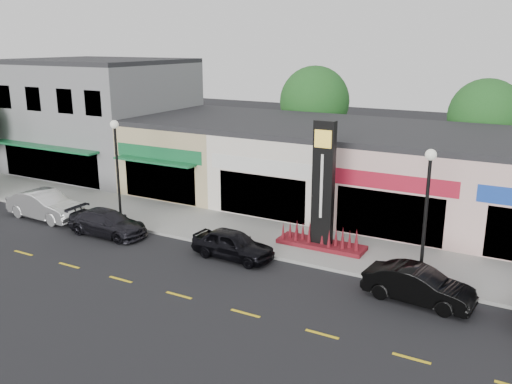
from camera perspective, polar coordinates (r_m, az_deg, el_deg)
ground at (r=23.92m, az=-3.77°, el=-8.00°), size 120.00×120.00×0.00m
sidewalk at (r=27.38m, az=1.15°, el=-4.67°), size 52.00×4.30×0.15m
curb at (r=25.54m, az=-1.22°, el=-6.21°), size 52.00×0.20×0.15m
building_grey_2story at (r=42.64m, az=-16.14°, el=7.71°), size 12.00×10.95×8.30m
shop_beige at (r=36.88m, az=-5.37°, el=4.34°), size 7.00×10.85×4.80m
shop_cream at (r=33.52m, az=4.61°, el=3.22°), size 7.00×10.01×4.80m
shop_pink_w at (r=31.37m, az=16.32°, el=1.77°), size 7.00×10.01×4.80m
tree_rear_west at (r=41.33m, az=6.18°, el=9.50°), size 5.20×5.20×7.83m
tree_rear_mid at (r=38.37m, az=23.03°, el=7.38°), size 4.80×4.80×7.29m
lamp_west_near at (r=29.52m, az=-14.43°, el=3.21°), size 0.44×0.44×5.47m
lamp_east_near at (r=22.11m, az=17.52°, el=-1.13°), size 0.44×0.44×5.47m
pylon_sign at (r=25.36m, az=7.02°, el=-1.22°), size 4.20×1.30×6.00m
car_white_van at (r=32.23m, az=-21.30°, el=-1.30°), size 1.80×4.80×1.57m
car_dark_sedan at (r=28.61m, az=-15.38°, el=-3.15°), size 1.85×4.43×1.28m
car_black_sedan at (r=24.72m, az=-2.46°, el=-5.51°), size 1.74×3.96×1.33m
car_black_conv at (r=21.62m, az=16.72°, el=-9.38°), size 1.81×4.23×1.35m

